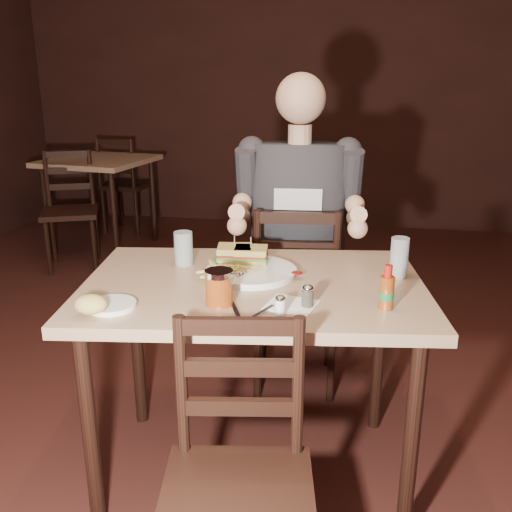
% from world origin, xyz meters
% --- Properties ---
extents(room_shell, '(7.00, 7.00, 7.00)m').
position_xyz_m(room_shell, '(0.00, 0.00, 1.40)').
color(room_shell, black).
rests_on(room_shell, ground).
extents(main_table, '(1.26, 0.93, 0.77)m').
position_xyz_m(main_table, '(-0.07, -0.28, 0.69)').
color(main_table, tan).
rests_on(main_table, ground).
extents(bg_table, '(0.90, 0.90, 0.77)m').
position_xyz_m(bg_table, '(-1.89, 2.38, 0.68)').
color(bg_table, tan).
rests_on(bg_table, ground).
extents(chair_far, '(0.46, 0.49, 0.91)m').
position_xyz_m(chair_far, '(0.01, 0.42, 0.45)').
color(chair_far, black).
rests_on(chair_far, ground).
extents(chair_near, '(0.46, 0.49, 0.85)m').
position_xyz_m(chair_near, '(0.01, -0.92, 0.43)').
color(chair_near, black).
rests_on(chair_near, ground).
extents(bg_chair_far, '(0.44, 0.48, 0.89)m').
position_xyz_m(bg_chair_far, '(-1.89, 2.93, 0.45)').
color(bg_chair_far, black).
rests_on(bg_chair_far, ground).
extents(bg_chair_near, '(0.55, 0.57, 0.88)m').
position_xyz_m(bg_chair_near, '(-1.89, 1.83, 0.44)').
color(bg_chair_near, black).
rests_on(bg_chair_near, ground).
extents(diner, '(0.61, 0.50, 0.99)m').
position_xyz_m(diner, '(0.01, 0.37, 0.96)').
color(diner, '#2F2C31').
rests_on(diner, chair_far).
extents(dinner_plate, '(0.35, 0.35, 0.02)m').
position_xyz_m(dinner_plate, '(-0.09, -0.21, 0.78)').
color(dinner_plate, white).
rests_on(dinner_plate, main_table).
extents(sandwich_left, '(0.14, 0.12, 0.10)m').
position_xyz_m(sandwich_left, '(-0.17, -0.12, 0.84)').
color(sandwich_left, '#D3B75F').
rests_on(sandwich_left, dinner_plate).
extents(sandwich_right, '(0.13, 0.11, 0.10)m').
position_xyz_m(sandwich_right, '(-0.11, -0.13, 0.84)').
color(sandwich_right, '#D3B75F').
rests_on(sandwich_right, dinner_plate).
extents(fries_pile, '(0.24, 0.18, 0.04)m').
position_xyz_m(fries_pile, '(-0.18, -0.26, 0.81)').
color(fries_pile, '#E8D95B').
rests_on(fries_pile, dinner_plate).
extents(ketchup_dollop, '(0.04, 0.04, 0.01)m').
position_xyz_m(ketchup_dollop, '(0.07, -0.22, 0.79)').
color(ketchup_dollop, maroon).
rests_on(ketchup_dollop, dinner_plate).
extents(glass_left, '(0.08, 0.08, 0.13)m').
position_xyz_m(glass_left, '(-0.36, -0.14, 0.83)').
color(glass_left, silver).
rests_on(glass_left, main_table).
extents(glass_right, '(0.07, 0.07, 0.14)m').
position_xyz_m(glass_right, '(0.42, -0.13, 0.84)').
color(glass_right, silver).
rests_on(glass_right, main_table).
extents(hot_sauce, '(0.05, 0.05, 0.14)m').
position_xyz_m(hot_sauce, '(0.37, -0.43, 0.84)').
color(hot_sauce, '#83360F').
rests_on(hot_sauce, main_table).
extents(salt_shaker, '(0.04, 0.04, 0.06)m').
position_xyz_m(salt_shaker, '(0.06, -0.53, 0.80)').
color(salt_shaker, white).
rests_on(salt_shaker, main_table).
extents(pepper_shaker, '(0.04, 0.04, 0.07)m').
position_xyz_m(pepper_shaker, '(0.13, -0.46, 0.80)').
color(pepper_shaker, '#38332D').
rests_on(pepper_shaker, main_table).
extents(syrup_dispenser, '(0.10, 0.10, 0.11)m').
position_xyz_m(syrup_dispenser, '(-0.14, -0.49, 0.83)').
color(syrup_dispenser, '#83360F').
rests_on(syrup_dispenser, main_table).
extents(napkin, '(0.17, 0.17, 0.00)m').
position_xyz_m(napkin, '(0.09, -0.46, 0.77)').
color(napkin, white).
rests_on(napkin, main_table).
extents(knife, '(0.10, 0.20, 0.01)m').
position_xyz_m(knife, '(-0.10, -0.49, 0.78)').
color(knife, silver).
rests_on(knife, napkin).
extents(fork, '(0.08, 0.15, 0.01)m').
position_xyz_m(fork, '(-0.00, -0.56, 0.78)').
color(fork, silver).
rests_on(fork, napkin).
extents(side_plate, '(0.16, 0.16, 0.01)m').
position_xyz_m(side_plate, '(-0.45, -0.57, 0.78)').
color(side_plate, white).
rests_on(side_plate, main_table).
extents(bread_roll, '(0.11, 0.09, 0.06)m').
position_xyz_m(bread_roll, '(-0.49, -0.65, 0.81)').
color(bread_roll, tan).
rests_on(bread_roll, side_plate).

